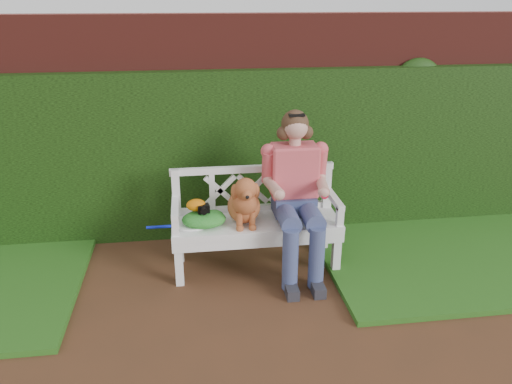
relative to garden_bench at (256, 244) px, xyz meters
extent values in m
plane|color=#442A19|center=(-0.46, -0.92, -0.24)|extent=(60.00, 60.00, 0.00)
cube|color=maroon|center=(-0.46, 0.98, 0.86)|extent=(10.00, 0.30, 2.20)
cube|color=#295916|center=(-0.46, 0.76, 0.61)|extent=(10.00, 0.18, 1.70)
cube|color=#184111|center=(1.94, -0.02, -0.21)|extent=(2.60, 2.00, 0.05)
cube|color=black|center=(-0.47, -0.05, 0.40)|extent=(0.11, 0.09, 0.07)
ellipsoid|color=#C06408|center=(-0.53, -0.02, 0.42)|extent=(0.19, 0.15, 0.11)
camera|label=1|loc=(-0.56, -4.03, 2.13)|focal=35.00mm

